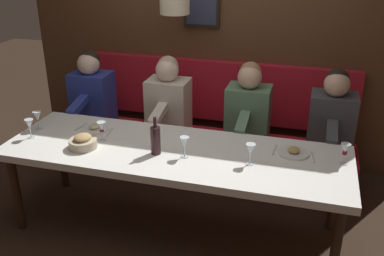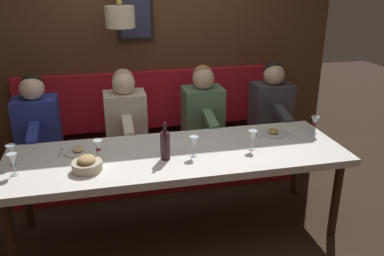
% 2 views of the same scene
% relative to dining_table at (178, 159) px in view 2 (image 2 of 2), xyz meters
% --- Properties ---
extents(ground_plane, '(12.00, 12.00, 0.00)m').
position_rel_dining_table_xyz_m(ground_plane, '(0.00, 0.00, -0.68)').
color(ground_plane, '#332319').
extents(dining_table, '(0.90, 2.72, 0.74)m').
position_rel_dining_table_xyz_m(dining_table, '(0.00, 0.00, 0.00)').
color(dining_table, white).
rests_on(dining_table, ground_plane).
extents(banquette_bench, '(0.52, 2.92, 0.45)m').
position_rel_dining_table_xyz_m(banquette_bench, '(0.89, 0.00, -0.45)').
color(banquette_bench, red).
rests_on(banquette_bench, ground_plane).
extents(back_wall_panel, '(0.59, 4.12, 2.90)m').
position_rel_dining_table_xyz_m(back_wall_panel, '(1.46, 0.00, 0.68)').
color(back_wall_panel, '#51331E').
rests_on(back_wall_panel, ground_plane).
extents(diner_nearest, '(0.60, 0.40, 0.79)m').
position_rel_dining_table_xyz_m(diner_nearest, '(0.88, -1.19, 0.14)').
color(diner_nearest, '#3D3D42').
rests_on(diner_nearest, banquette_bench).
extents(diner_near, '(0.60, 0.40, 0.79)m').
position_rel_dining_table_xyz_m(diner_near, '(0.88, -0.44, 0.14)').
color(diner_near, '#567A5B').
rests_on(diner_near, banquette_bench).
extents(diner_middle, '(0.60, 0.40, 0.79)m').
position_rel_dining_table_xyz_m(diner_middle, '(0.88, 0.35, 0.14)').
color(diner_middle, beige).
rests_on(diner_middle, banquette_bench).
extents(diner_far, '(0.60, 0.40, 0.79)m').
position_rel_dining_table_xyz_m(diner_far, '(0.88, 1.17, 0.14)').
color(diner_far, '#283893').
rests_on(diner_far, banquette_bench).
extents(place_setting_0, '(0.24, 0.32, 0.05)m').
position_rel_dining_table_xyz_m(place_setting_0, '(0.18, -0.90, 0.08)').
color(place_setting_0, silver).
rests_on(place_setting_0, dining_table).
extents(place_setting_1, '(0.24, 0.33, 0.05)m').
position_rel_dining_table_xyz_m(place_setting_1, '(0.17, 0.77, 0.08)').
color(place_setting_1, white).
rests_on(place_setting_1, dining_table).
extents(wine_glass_0, '(0.07, 0.07, 0.16)m').
position_rel_dining_table_xyz_m(wine_glass_0, '(0.00, 0.62, 0.18)').
color(wine_glass_0, silver).
rests_on(wine_glass_0, dining_table).
extents(wine_glass_1, '(0.07, 0.07, 0.16)m').
position_rel_dining_table_xyz_m(wine_glass_1, '(0.12, -1.26, 0.18)').
color(wine_glass_1, silver).
rests_on(wine_glass_1, dining_table).
extents(wine_glass_2, '(0.07, 0.07, 0.16)m').
position_rel_dining_table_xyz_m(wine_glass_2, '(-0.11, 1.21, 0.18)').
color(wine_glass_2, silver).
rests_on(wine_glass_2, dining_table).
extents(wine_glass_3, '(0.07, 0.07, 0.16)m').
position_rel_dining_table_xyz_m(wine_glass_3, '(-0.07, -0.61, 0.18)').
color(wine_glass_3, silver).
rests_on(wine_glass_3, dining_table).
extents(wine_glass_4, '(0.07, 0.07, 0.16)m').
position_rel_dining_table_xyz_m(wine_glass_4, '(0.05, 1.25, 0.18)').
color(wine_glass_4, silver).
rests_on(wine_glass_4, dining_table).
extents(wine_glass_5, '(0.07, 0.07, 0.16)m').
position_rel_dining_table_xyz_m(wine_glass_5, '(-0.09, -0.11, 0.18)').
color(wine_glass_5, silver).
rests_on(wine_glass_5, dining_table).
extents(wine_bottle, '(0.08, 0.08, 0.30)m').
position_rel_dining_table_xyz_m(wine_bottle, '(-0.10, 0.12, 0.18)').
color(wine_bottle, '#33191E').
rests_on(wine_bottle, dining_table).
extents(bread_bowl, '(0.22, 0.22, 0.12)m').
position_rel_dining_table_xyz_m(bread_bowl, '(-0.16, 0.70, 0.11)').
color(bread_bowl, beige).
rests_on(bread_bowl, dining_table).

